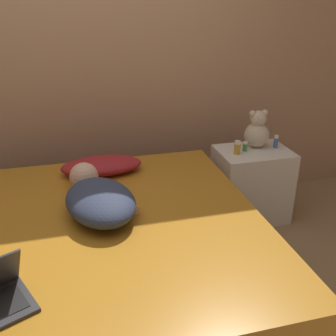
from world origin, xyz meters
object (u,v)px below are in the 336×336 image
(bottle_blue, at_px, (276,142))
(bottle_amber, at_px, (237,148))
(pillow, at_px, (102,166))
(bottle_green, at_px, (245,146))
(teddy_bear, at_px, (257,131))
(person_lying, at_px, (98,197))

(bottle_blue, xyz_separation_m, bottle_amber, (-0.34, -0.04, -0.00))
(pillow, distance_m, bottle_green, 1.09)
(pillow, relative_size, teddy_bear, 1.86)
(teddy_bear, bearing_deg, pillow, -174.50)
(bottle_blue, distance_m, bottle_amber, 0.34)
(teddy_bear, relative_size, bottle_blue, 2.88)
(bottle_blue, height_order, bottle_amber, same)
(teddy_bear, xyz_separation_m, bottle_green, (-0.12, -0.06, -0.09))
(pillow, bearing_deg, bottle_amber, 0.75)
(pillow, bearing_deg, bottle_blue, 2.33)
(person_lying, bearing_deg, bottle_amber, 14.57)
(teddy_bear, bearing_deg, bottle_green, -152.19)
(pillow, xyz_separation_m, teddy_bear, (1.21, 0.12, 0.11))
(person_lying, height_order, teddy_bear, teddy_bear)
(pillow, distance_m, person_lying, 0.52)
(person_lying, xyz_separation_m, bottle_amber, (1.07, 0.53, -0.00))
(pillow, height_order, bottle_amber, bottle_amber)
(bottle_green, relative_size, bottle_amber, 0.73)
(bottle_blue, bearing_deg, bottle_green, -179.44)
(bottle_green, bearing_deg, bottle_amber, -154.21)
(teddy_bear, height_order, bottle_amber, teddy_bear)
(bottle_green, height_order, bottle_amber, bottle_amber)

